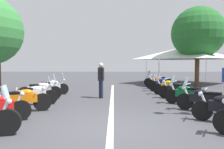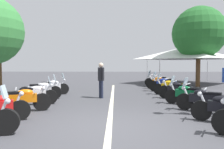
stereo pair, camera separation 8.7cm
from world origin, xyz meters
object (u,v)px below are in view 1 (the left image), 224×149
motorcycle_left_row_5 (51,87)px  motorcycle_right_row_2 (206,99)px  motorcycle_right_row_6 (165,84)px  motorcycle_right_row_3 (188,94)px  motorcycle_left_row_2 (21,99)px  roadside_tree_1 (198,33)px  motorcycle_left_row_3 (33,94)px  motorcycle_right_row_7 (160,83)px  bystander_0 (101,77)px  motorcycle_left_row_4 (41,90)px  motorcycle_right_row_5 (171,87)px  event_tent (187,53)px  motorcycle_right_row_8 (158,81)px  motorcycle_right_row_4 (179,90)px

motorcycle_left_row_5 → motorcycle_right_row_2: motorcycle_right_row_2 is taller
motorcycle_right_row_6 → motorcycle_right_row_3: bearing=115.6°
motorcycle_left_row_2 → roadside_tree_1: roadside_tree_1 is taller
motorcycle_left_row_3 → motorcycle_right_row_7: 8.43m
motorcycle_left_row_2 → roadside_tree_1: 13.29m
motorcycle_left_row_5 → roadside_tree_1: 11.23m
bystander_0 → roadside_tree_1: size_ratio=0.30×
motorcycle_left_row_4 → bystander_0: size_ratio=1.14×
motorcycle_right_row_2 → motorcycle_right_row_5: (4.08, 0.13, -0.00)m
motorcycle_right_row_2 → event_tent: size_ratio=0.28×
motorcycle_right_row_6 → motorcycle_right_row_8: (2.69, -0.13, -0.00)m
motorcycle_right_row_7 → roadside_tree_1: 5.06m
motorcycle_right_row_7 → motorcycle_right_row_6: bearing=120.1°
motorcycle_right_row_3 → motorcycle_right_row_8: 6.79m
motorcycle_left_row_2 → motorcycle_right_row_2: 6.53m
motorcycle_right_row_5 → motorcycle_right_row_7: 2.58m
motorcycle_left_row_5 → event_tent: event_tent is taller
motorcycle_right_row_5 → bystander_0: bystander_0 is taller
motorcycle_left_row_4 → motorcycle_right_row_8: size_ratio=0.98×
motorcycle_left_row_3 → motorcycle_left_row_4: 1.42m
motorcycle_left_row_3 → motorcycle_right_row_5: size_ratio=0.99×
motorcycle_right_row_6 → event_tent: event_tent is taller
motorcycle_left_row_3 → motorcycle_right_row_3: same height
motorcycle_left_row_4 → motorcycle_right_row_3: motorcycle_left_row_4 is taller
motorcycle_right_row_2 → motorcycle_right_row_7: motorcycle_right_row_2 is taller
motorcycle_left_row_5 → motorcycle_right_row_7: bearing=-2.3°
motorcycle_left_row_4 → motorcycle_left_row_3: bearing=-95.1°
motorcycle_left_row_5 → motorcycle_right_row_6: (1.37, -6.59, 0.01)m
motorcycle_right_row_4 → motorcycle_right_row_5: size_ratio=0.95×
motorcycle_right_row_4 → motorcycle_right_row_6: size_ratio=0.93×
motorcycle_left_row_3 → event_tent: bearing=25.9°
motorcycle_right_row_2 → bystander_0: (3.08, 3.91, 0.58)m
motorcycle_left_row_2 → motorcycle_left_row_3: 1.30m
motorcycle_left_row_4 → motorcycle_right_row_8: 8.73m
motorcycle_left_row_4 → motorcycle_left_row_2: bearing=-97.7°
motorcycle_left_row_2 → motorcycle_right_row_7: motorcycle_right_row_7 is taller
motorcycle_right_row_7 → motorcycle_right_row_3: bearing=118.3°
motorcycle_right_row_5 → event_tent: event_tent is taller
motorcycle_left_row_5 → motorcycle_right_row_2: (-4.04, -6.72, 0.00)m
motorcycle_right_row_4 → motorcycle_right_row_8: bearing=-57.7°
motorcycle_right_row_3 → motorcycle_right_row_5: bearing=-60.5°
motorcycle_right_row_4 → motorcycle_left_row_3: bearing=46.6°
roadside_tree_1 → motorcycle_left_row_4: bearing=121.0°
motorcycle_right_row_7 → bystander_0: (-3.59, 3.74, 0.58)m
motorcycle_right_row_5 → bystander_0: (-1.00, 3.77, 0.58)m
roadside_tree_1 → bystander_0: bearing=128.1°
motorcycle_left_row_4 → motorcycle_right_row_7: size_ratio=1.07×
motorcycle_left_row_2 → motorcycle_left_row_5: motorcycle_left_row_5 is taller
motorcycle_left_row_4 → motorcycle_right_row_3: bearing=-24.0°
bystander_0 → event_tent: (7.67, -6.87, 1.61)m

